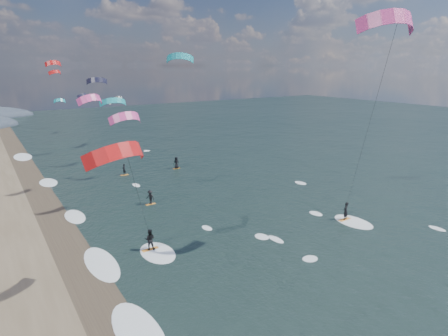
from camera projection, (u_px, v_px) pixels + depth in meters
ground at (346, 320)px, 22.66m from camera, size 260.00×260.00×0.00m
wet_sand_strip at (100, 303)px, 24.36m from camera, size 3.00×240.00×0.00m
kitesurfer_near_a at (388, 66)px, 27.79m from camera, size 8.01×8.90×19.12m
kitesurfer_near_b at (136, 186)px, 24.71m from camera, size 7.23×8.72×11.41m
far_kitesurfers at (157, 177)px, 48.69m from camera, size 10.23×13.86×1.78m
bg_kite_field at (98, 88)px, 62.53m from camera, size 15.02×66.23×10.36m
shoreline_surf at (98, 266)px, 28.82m from camera, size 2.40×79.40×0.11m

